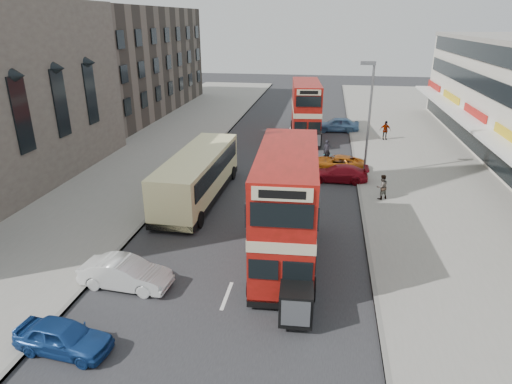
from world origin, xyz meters
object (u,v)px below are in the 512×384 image
Objects in this scene: coach at (198,175)px; pedestrian_near at (382,187)px; bus_main at (287,208)px; car_right_a at (339,173)px; pedestrian_far at (385,130)px; street_lamp at (369,112)px; car_right_b at (337,163)px; car_left_near at (63,337)px; cyclist at (327,157)px; bus_second at (306,109)px; car_right_c at (337,124)px; car_left_front at (125,273)px.

pedestrian_near is at bearing 8.63° from coach.
car_right_a is at bearing -105.40° from bus_main.
bus_main is 5.42× the size of pedestrian_far.
street_lamp reaches higher than car_right_b.
bus_main reaches higher than car_left_near.
car_right_b is (-1.87, 1.24, -4.21)m from street_lamp.
bus_main is at bearing -109.01° from street_lamp.
cyclist is (-3.49, 7.03, -0.32)m from pedestrian_near.
street_lamp is at bearing -108.81° from pedestrian_near.
coach is at bearing -44.28° from car_right_b.
pedestrian_far reaches higher than car_left_near.
bus_main reaches higher than car_right_a.
street_lamp is 5.03× the size of pedestrian_near.
pedestrian_near reaches higher than car_left_near.
car_right_b is at bearing 100.67° from bus_second.
street_lamp is at bearing 4.08° from car_right_c.
street_lamp reaches higher than car_left_near.
car_right_a is 3.91m from cyclist.
bus_main is at bearing -8.81° from car_right_c.
pedestrian_near is (5.67, -15.73, -1.69)m from bus_second.
car_right_b is at bearing -102.87° from bus_main.
bus_second is at bearing -157.14° from car_right_b.
cyclist is (-2.66, 2.60, -4.14)m from street_lamp.
bus_second is at bearing -8.05° from car_left_front.
bus_main reaches higher than car_left_front.
street_lamp reaches higher than coach.
coach is 11.69m from cyclist.
car_right_a is at bearing 29.33° from coach.
bus_main is at bearing 85.23° from bus_second.
pedestrian_far is (7.49, -0.61, -1.61)m from bus_second.
car_right_a is at bearing -82.78° from cyclist.
street_lamp reaches higher than pedestrian_near.
car_right_a is (-1.78, -1.21, -4.19)m from street_lamp.
car_right_a is (9.15, 14.79, -0.05)m from car_left_front.
coach is 2.59× the size of car_right_a.
bus_second is (-4.84, 11.29, -2.14)m from street_lamp.
car_right_c is at bearing -174.35° from car_right_b.
coach is at bearing -137.21° from pedestrian_far.
car_left_near is 0.79× the size of car_right_c.
coach is 2.55× the size of car_right_b.
car_right_b is 2.13× the size of cyclist.
street_lamp is 4.18× the size of cyclist.
car_left_front is at bearing -90.63° from coach.
car_right_c is (8.90, 19.66, -0.91)m from coach.
car_right_c is 5.32m from pedestrian_far.
bus_second reaches higher than pedestrian_near.
car_right_b is 12.50m from car_right_c.
car_right_b is (2.54, 14.01, -2.18)m from bus_main.
coach is 6.54× the size of pedestrian_near.
street_lamp is at bearing 124.31° from car_right_a.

